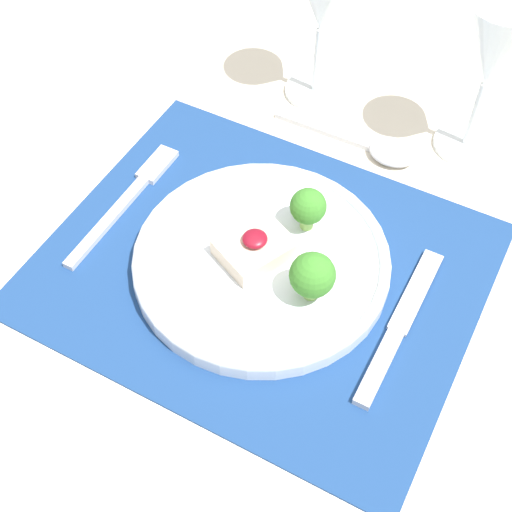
# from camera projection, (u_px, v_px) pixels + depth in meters

# --- Properties ---
(ground_plane) EXTENTS (8.00, 8.00, 0.00)m
(ground_plane) POSITION_uv_depth(u_px,v_px,m) (259.00, 507.00, 1.33)
(ground_plane) COLOR gray
(dining_table) EXTENTS (1.30, 1.24, 0.75)m
(dining_table) POSITION_uv_depth(u_px,v_px,m) (261.00, 311.00, 0.80)
(dining_table) COLOR beige
(dining_table) RESTS_ON ground_plane
(placemat) EXTENTS (0.44, 0.36, 0.00)m
(placemat) POSITION_uv_depth(u_px,v_px,m) (261.00, 267.00, 0.74)
(placemat) COLOR navy
(placemat) RESTS_ON dining_table
(dinner_plate) EXTENTS (0.26, 0.26, 0.07)m
(dinner_plate) POSITION_uv_depth(u_px,v_px,m) (260.00, 260.00, 0.72)
(dinner_plate) COLOR silver
(dinner_plate) RESTS_ON placemat
(fork) EXTENTS (0.02, 0.19, 0.01)m
(fork) POSITION_uv_depth(u_px,v_px,m) (130.00, 196.00, 0.79)
(fork) COLOR silver
(fork) RESTS_ON placemat
(knife) EXTENTS (0.02, 0.19, 0.01)m
(knife) POSITION_uv_depth(u_px,v_px,m) (395.00, 335.00, 0.68)
(knife) COLOR silver
(knife) RESTS_ON placemat
(spoon) EXTENTS (0.18, 0.05, 0.02)m
(spoon) POSITION_uv_depth(u_px,v_px,m) (381.00, 148.00, 0.83)
(spoon) COLOR silver
(spoon) RESTS_ON dining_table
(wine_glass_near) EXTENTS (0.08, 0.08, 0.19)m
(wine_glass_near) POSITION_uv_depth(u_px,v_px,m) (494.00, 52.00, 0.74)
(wine_glass_near) COLOR white
(wine_glass_near) RESTS_ON dining_table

